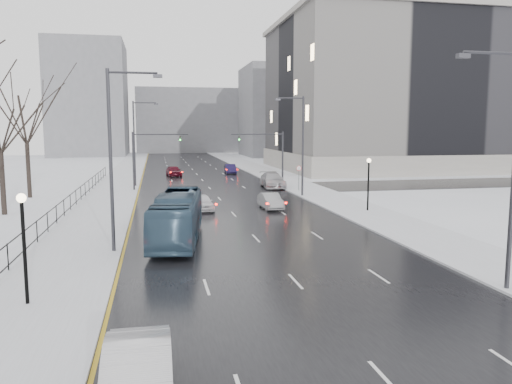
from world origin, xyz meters
TOP-DOWN VIEW (x-y plane):
  - road at (0.00, 60.00)m, footprint 16.00×150.00m
  - cross_road at (0.00, 48.00)m, footprint 130.00×10.00m
  - sidewalk_left at (-10.50, 60.00)m, footprint 5.00×150.00m
  - sidewalk_right at (10.50, 60.00)m, footprint 5.00×150.00m
  - park_strip at (-20.00, 60.00)m, footprint 14.00×150.00m
  - tree_park_d at (-17.80, 34.00)m, footprint 8.75×8.75m
  - tree_park_e at (-18.20, 44.00)m, footprint 9.45×9.45m
  - iron_fence at (-13.00, 30.00)m, footprint 0.06×70.00m
  - streetlight_r_near at (8.17, 10.00)m, footprint 2.95×0.25m
  - streetlight_r_mid at (8.17, 40.00)m, footprint 2.95×0.25m
  - streetlight_l_near at (-8.17, 20.00)m, footprint 2.95×0.25m
  - streetlight_l_far at (-8.17, 52.00)m, footprint 2.95×0.25m
  - lamppost_l at (-11.00, 12.00)m, footprint 0.36×0.36m
  - lamppost_r_mid at (11.00, 30.00)m, footprint 0.36×0.36m
  - mast_signal_right at (7.33, 48.00)m, footprint 6.10×0.33m
  - mast_signal_left at (-7.33, 48.00)m, footprint 6.10×0.33m
  - no_uturn_sign at (9.20, 44.00)m, footprint 0.60×0.06m
  - civic_building at (35.00, 72.00)m, footprint 41.00×31.00m
  - bldg_far_right at (28.00, 115.00)m, footprint 24.00×20.00m
  - bldg_far_left at (-22.00, 125.00)m, footprint 18.00×22.00m
  - bldg_far_center at (4.00, 140.00)m, footprint 30.00×18.00m
  - sedan_left_near at (-6.59, 3.95)m, footprint 1.68×4.78m
  - bus at (-4.80, 22.38)m, footprint 3.87×10.70m
  - sedan_center_near at (-2.31, 33.43)m, footprint 2.00×4.15m
  - sedan_right_near at (3.50, 33.06)m, footprint 1.60×4.12m
  - sedan_right_far at (7.20, 48.00)m, footprint 2.62×5.98m
  - sedan_center_far at (-3.50, 64.21)m, footprint 2.38×4.70m
  - sedan_right_distant at (5.11, 66.98)m, footprint 1.60×4.33m

SIDE VIEW (x-z plane):
  - tree_park_d at x=-17.80m, z-range -6.25..6.25m
  - tree_park_e at x=-18.20m, z-range -6.75..6.75m
  - road at x=0.00m, z-range 0.00..0.04m
  - cross_road at x=0.00m, z-range 0.00..0.04m
  - park_strip at x=-20.00m, z-range 0.00..0.12m
  - sidewalk_left at x=-10.50m, z-range 0.00..0.16m
  - sidewalk_right at x=10.50m, z-range 0.00..0.16m
  - sedan_right_near at x=3.50m, z-range 0.04..1.38m
  - sedan_center_near at x=-2.31m, z-range 0.04..1.41m
  - sedan_right_distant at x=5.11m, z-range 0.04..1.45m
  - sedan_center_far at x=-3.50m, z-range 0.04..1.57m
  - sedan_left_near at x=-6.59m, z-range 0.04..1.61m
  - sedan_right_far at x=7.20m, z-range 0.04..1.75m
  - iron_fence at x=-13.00m, z-range 0.26..1.56m
  - bus at x=-4.80m, z-range 0.04..2.96m
  - no_uturn_sign at x=9.20m, z-range 0.95..3.65m
  - lamppost_l at x=-11.00m, z-range 0.80..5.08m
  - lamppost_r_mid at x=11.00m, z-range 0.80..5.08m
  - mast_signal_right at x=7.33m, z-range 0.86..7.36m
  - mast_signal_left at x=-7.33m, z-range 0.86..7.36m
  - streetlight_r_near at x=8.17m, z-range 0.62..10.62m
  - streetlight_r_mid at x=8.17m, z-range 0.62..10.62m
  - streetlight_l_near at x=-8.17m, z-range 0.62..10.62m
  - streetlight_l_far at x=-8.17m, z-range 0.62..10.62m
  - bldg_far_center at x=4.00m, z-range 0.00..18.00m
  - bldg_far_right at x=28.00m, z-range 0.00..22.00m
  - civic_building at x=35.00m, z-range -1.19..23.61m
  - bldg_far_left at x=-22.00m, z-range 0.00..28.00m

